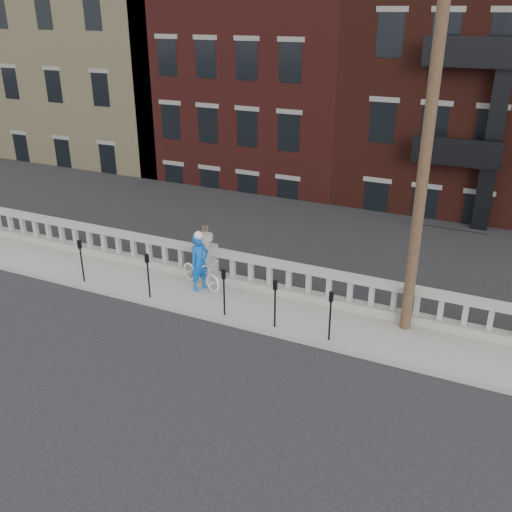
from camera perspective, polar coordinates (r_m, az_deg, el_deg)
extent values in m
plane|color=black|center=(15.06, -12.46, -8.63)|extent=(120.00, 120.00, 0.00)
cube|color=gray|center=(17.14, -6.48, -3.70)|extent=(32.00, 2.20, 0.15)
cube|color=gray|center=(17.78, -4.93, -1.87)|extent=(28.00, 0.34, 0.25)
cube|color=gray|center=(17.44, -5.02, 0.58)|extent=(28.00, 0.34, 0.16)
cube|color=gray|center=(17.60, -4.97, -0.62)|extent=(0.55, 0.55, 1.10)
cylinder|color=gray|center=(17.35, -5.05, 1.34)|extent=(0.24, 0.24, 0.20)
cylinder|color=gray|center=(17.28, -5.07, 1.89)|extent=(0.44, 0.44, 0.18)
cube|color=#605E59|center=(19.35, -4.13, -8.71)|extent=(36.00, 0.50, 5.15)
cube|color=black|center=(39.02, 11.65, 3.39)|extent=(80.00, 44.00, 0.50)
cube|color=#595651|center=(23.63, -3.44, -3.92)|extent=(16.00, 7.00, 4.00)
cube|color=tan|center=(39.92, -14.78, 18.70)|extent=(18.00, 16.00, 20.00)
cube|color=#3F1412|center=(32.75, 3.03, 13.18)|extent=(10.00, 14.00, 14.00)
cube|color=#33130D|center=(30.34, 21.22, 12.27)|extent=(10.00, 14.00, 15.50)
cylinder|color=#422D1E|center=(13.89, 16.77, 11.23)|extent=(0.28, 0.28, 10.00)
cylinder|color=black|center=(18.14, -16.99, -0.87)|extent=(0.05, 0.05, 1.10)
cube|color=black|center=(17.88, -17.24, 1.12)|extent=(0.10, 0.08, 0.26)
cube|color=black|center=(17.83, -17.35, 1.19)|extent=(0.06, 0.01, 0.08)
cylinder|color=black|center=(16.69, -10.69, -2.37)|extent=(0.05, 0.05, 1.10)
cube|color=black|center=(16.41, -10.86, -0.24)|extent=(0.10, 0.08, 0.26)
cube|color=black|center=(16.36, -10.96, -0.16)|extent=(0.06, 0.01, 0.08)
cylinder|color=black|center=(15.49, -3.20, -4.11)|extent=(0.05, 0.05, 1.10)
cube|color=black|center=(15.19, -3.26, -1.84)|extent=(0.10, 0.08, 0.26)
cube|color=black|center=(15.13, -3.34, -1.77)|extent=(0.06, 0.01, 0.08)
cylinder|color=black|center=(14.91, 1.90, -5.26)|extent=(0.05, 0.05, 1.10)
cube|color=black|center=(14.59, 1.94, -2.92)|extent=(0.10, 0.08, 0.26)
cube|color=black|center=(14.54, 1.87, -2.85)|extent=(0.06, 0.01, 0.08)
cylinder|color=black|center=(14.46, 7.40, -6.45)|extent=(0.05, 0.05, 1.10)
cube|color=black|center=(14.14, 7.54, -4.06)|extent=(0.10, 0.08, 0.26)
cube|color=black|center=(14.08, 7.49, -3.99)|extent=(0.06, 0.01, 0.08)
imported|color=white|center=(17.20, -5.52, -1.63)|extent=(1.79, 1.15, 0.89)
imported|color=#0C4EB8|center=(16.83, -5.67, -0.63)|extent=(0.62, 0.74, 1.74)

